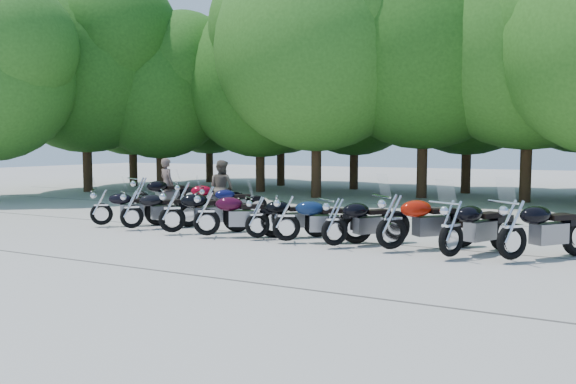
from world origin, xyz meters
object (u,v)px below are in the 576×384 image
at_px(motorcycle_4, 258,215).
at_px(motorcycle_7, 391,220).
at_px(motorcycle_2, 172,209).
at_px(motorcycle_9, 512,227).
at_px(motorcycle_11, 184,197).
at_px(rider_1, 222,188).
at_px(motorcycle_10, 140,194).
at_px(motorcycle_0, 101,206).
at_px(rider_0, 167,184).
at_px(motorcycle_6, 335,220).
at_px(motorcycle_1, 132,208).
at_px(motorcycle_5, 286,217).
at_px(motorcycle_3, 207,212).
at_px(motorcycle_8, 451,226).
at_px(motorcycle_12, 209,201).

height_order(motorcycle_4, motorcycle_7, motorcycle_7).
xyz_separation_m(motorcycle_2, motorcycle_9, (7.94, 0.21, 0.04)).
distance_m(motorcycle_11, rider_1, 1.21).
xyz_separation_m(motorcycle_10, rider_1, (2.47, 0.99, 0.20)).
xyz_separation_m(motorcycle_0, motorcycle_2, (2.60, -0.20, 0.06)).
height_order(rider_0, rider_1, rider_0).
bearing_deg(motorcycle_6, motorcycle_0, 38.70).
bearing_deg(rider_1, motorcycle_1, 90.59).
relative_size(motorcycle_9, rider_1, 1.37).
bearing_deg(motorcycle_10, rider_1, -133.83).
distance_m(motorcycle_5, motorcycle_7, 2.45).
bearing_deg(motorcycle_7, motorcycle_3, 47.00).
bearing_deg(motorcycle_11, motorcycle_8, -153.00).
distance_m(motorcycle_2, motorcycle_10, 4.43).
height_order(motorcycle_0, rider_0, rider_0).
height_order(motorcycle_9, motorcycle_11, motorcycle_9).
height_order(motorcycle_3, rider_0, rider_0).
height_order(motorcycle_3, motorcycle_11, motorcycle_3).
xyz_separation_m(motorcycle_6, motorcycle_12, (-5.12, 2.58, -0.04)).
xyz_separation_m(motorcycle_1, motorcycle_4, (3.72, 0.19, -0.01)).
distance_m(motorcycle_4, motorcycle_6, 2.06).
distance_m(motorcycle_3, rider_0, 6.29).
bearing_deg(motorcycle_0, motorcycle_3, -132.66).
relative_size(motorcycle_12, rider_1, 1.16).
xyz_separation_m(motorcycle_1, motorcycle_12, (0.65, 2.59, -0.02)).
bearing_deg(motorcycle_4, motorcycle_0, 47.88).
bearing_deg(motorcycle_0, motorcycle_6, -130.09).
distance_m(motorcycle_4, motorcycle_5, 0.85).
relative_size(motorcycle_8, motorcycle_11, 1.06).
bearing_deg(motorcycle_10, motorcycle_9, -168.31).
bearing_deg(motorcycle_7, motorcycle_9, -136.57).
xyz_separation_m(motorcycle_3, motorcycle_7, (4.52, 0.24, 0.06)).
distance_m(motorcycle_0, rider_1, 3.90).
height_order(motorcycle_4, motorcycle_5, motorcycle_5).
bearing_deg(motorcycle_10, motorcycle_3, 172.87).
relative_size(motorcycle_4, motorcycle_6, 0.95).
relative_size(motorcycle_5, rider_0, 1.23).
bearing_deg(motorcycle_12, motorcycle_5, -168.64).
distance_m(motorcycle_2, motorcycle_12, 2.81).
xyz_separation_m(motorcycle_9, rider_0, (-11.53, 4.02, 0.21)).
relative_size(motorcycle_7, motorcycle_12, 1.19).
relative_size(motorcycle_5, motorcycle_11, 1.00).
distance_m(motorcycle_0, motorcycle_11, 2.83).
distance_m(motorcycle_9, rider_0, 12.21).
relative_size(motorcycle_2, motorcycle_9, 0.95).
xyz_separation_m(motorcycle_1, motorcycle_2, (1.43, -0.11, 0.05)).
bearing_deg(motorcycle_4, motorcycle_9, -134.34).
xyz_separation_m(motorcycle_8, motorcycle_12, (-7.62, 2.70, -0.08)).
xyz_separation_m(motorcycle_5, rider_0, (-6.72, 4.06, 0.28)).
bearing_deg(motorcycle_3, rider_0, 17.95).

